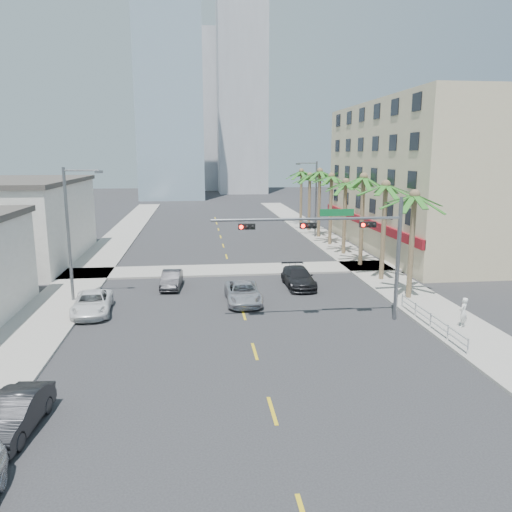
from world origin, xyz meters
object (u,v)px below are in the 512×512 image
Objects in this scene: traffic_signal_mast at (346,238)px; car_lane_left at (172,279)px; car_parked_mid at (15,414)px; car_lane_right at (298,277)px; pedestrian at (463,312)px; car_parked_far at (92,303)px; car_lane_center at (243,293)px.

traffic_signal_mast reaches higher than car_lane_left.
car_parked_mid is 0.84× the size of car_lane_right.
pedestrian is (21.55, 8.26, 0.32)m from car_parked_mid.
car_parked_far is 7.29m from car_lane_left.
car_parked_mid is 13.70m from car_parked_far.
traffic_signal_mast reaches higher than pedestrian.
pedestrian is at bearing -29.59° from car_lane_left.
car_lane_right is 12.69m from pedestrian.
traffic_signal_mast is 14.53m from car_lane_left.
pedestrian reaches higher than car_parked_mid.
car_parked_far is at bearing -54.20° from pedestrian.
car_parked_far is 0.99× the size of car_lane_center.
traffic_signal_mast reaches higher than car_parked_far.
car_lane_center is (4.96, -4.39, 0.04)m from car_lane_left.
car_parked_far is 14.93m from car_lane_right.
car_parked_far is (0.00, 13.70, -0.01)m from car_parked_mid.
car_parked_mid is 0.86× the size of car_parked_far.
car_lane_left is 6.62m from car_lane_center.
pedestrian is (7.43, -10.29, 0.29)m from car_lane_right.
car_parked_mid is at bearing -94.74° from car_parked_far.
car_lane_right reaches higher than car_lane_left.
car_parked_mid is (-15.18, -10.34, -4.37)m from traffic_signal_mast.
traffic_signal_mast reaches higher than car_lane_center.
traffic_signal_mast is at bearing -83.29° from car_lane_right.
pedestrian is (6.37, -2.08, -4.05)m from traffic_signal_mast.
pedestrian is at bearing 25.98° from car_parked_mid.
car_parked_mid is 0.85× the size of car_lane_center.
car_lane_left is (-10.54, 8.98, -4.42)m from traffic_signal_mast.
car_parked_mid is 23.08m from pedestrian.
car_parked_mid reaches higher than car_parked_far.
car_parked_far is 1.24× the size of car_lane_left.
car_parked_far is at bearing -125.99° from car_lane_left.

